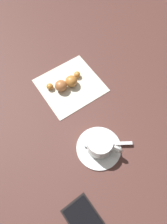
# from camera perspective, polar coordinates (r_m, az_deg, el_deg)

# --- Properties ---
(ground_plane) EXTENTS (1.80, 1.80, 0.00)m
(ground_plane) POSITION_cam_1_polar(r_m,az_deg,el_deg) (0.59, -1.00, -2.26)
(ground_plane) COLOR #502E29
(saucer) EXTENTS (0.12, 0.12, 0.01)m
(saucer) POSITION_cam_1_polar(r_m,az_deg,el_deg) (0.56, 4.35, -10.00)
(saucer) COLOR white
(saucer) RESTS_ON ground
(espresso_cup) EXTENTS (0.09, 0.07, 0.05)m
(espresso_cup) POSITION_cam_1_polar(r_m,az_deg,el_deg) (0.53, 4.76, -9.11)
(espresso_cup) COLOR white
(espresso_cup) RESTS_ON saucer
(teaspoon) EXTENTS (0.10, 0.11, 0.01)m
(teaspoon) POSITION_cam_1_polar(r_m,az_deg,el_deg) (0.55, 4.52, -8.95)
(teaspoon) COLOR silver
(teaspoon) RESTS_ON saucer
(sugar_packet) EXTENTS (0.07, 0.03, 0.01)m
(sugar_packet) POSITION_cam_1_polar(r_m,az_deg,el_deg) (0.56, 5.25, -7.44)
(sugar_packet) COLOR white
(sugar_packet) RESTS_ON saucer
(napkin) EXTENTS (0.20, 0.21, 0.00)m
(napkin) POSITION_cam_1_polar(r_m,az_deg,el_deg) (0.65, -3.72, 7.55)
(napkin) COLOR silver
(napkin) RESTS_ON ground
(croissant) EXTENTS (0.07, 0.12, 0.03)m
(croissant) POSITION_cam_1_polar(r_m,az_deg,el_deg) (0.63, -5.01, 8.17)
(croissant) COLOR #BD752B
(croissant) RESTS_ON napkin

